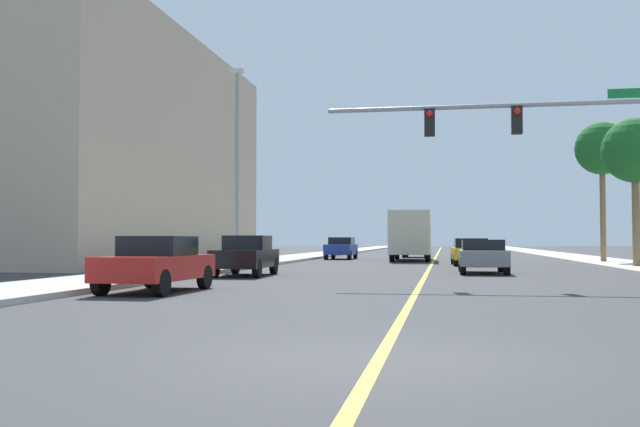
% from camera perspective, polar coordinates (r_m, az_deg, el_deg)
% --- Properties ---
extents(ground, '(192.00, 192.00, 0.00)m').
position_cam_1_polar(ground, '(49.92, 9.19, -3.60)').
color(ground, '#38383A').
extents(sidewalk_left, '(3.52, 168.00, 0.15)m').
position_cam_1_polar(sidewalk_left, '(50.97, -1.67, -3.51)').
color(sidewalk_left, '#B2ADA3').
rests_on(sidewalk_left, ground).
extents(sidewalk_right, '(3.52, 168.00, 0.15)m').
position_cam_1_polar(sidewalk_right, '(50.69, 20.11, -3.39)').
color(sidewalk_right, beige).
rests_on(sidewalk_right, ground).
extents(lane_marking_center, '(0.16, 144.00, 0.01)m').
position_cam_1_polar(lane_marking_center, '(49.92, 9.19, -3.59)').
color(lane_marking_center, yellow).
rests_on(lane_marking_center, ground).
extents(building_left_near, '(15.60, 26.81, 13.10)m').
position_cam_1_polar(building_left_near, '(45.41, -19.23, 4.62)').
color(building_left_near, tan).
rests_on(building_left_near, ground).
extents(traffic_signal_mast, '(11.19, 0.36, 5.69)m').
position_cam_1_polar(traffic_signal_mast, '(22.43, 19.89, 5.82)').
color(traffic_signal_mast, gray).
rests_on(traffic_signal_mast, sidewalk_right).
extents(street_lamp, '(0.56, 0.28, 8.75)m').
position_cam_1_polar(street_lamp, '(31.70, -6.68, 4.49)').
color(street_lamp, gray).
rests_on(street_lamp, sidewalk_left).
extents(palm_mid, '(2.90, 2.90, 6.63)m').
position_cam_1_polar(palm_mid, '(34.96, 23.93, 4.54)').
color(palm_mid, brown).
rests_on(palm_mid, sidewalk_right).
extents(palm_far, '(2.87, 2.87, 7.58)m').
position_cam_1_polar(palm_far, '(41.74, 21.67, 4.78)').
color(palm_far, brown).
rests_on(palm_far, sidewalk_right).
extents(car_yellow, '(1.96, 4.34, 1.39)m').
position_cam_1_polar(car_yellow, '(37.45, 11.96, -2.97)').
color(car_yellow, gold).
rests_on(car_yellow, ground).
extents(car_green, '(1.89, 3.85, 1.33)m').
position_cam_1_polar(car_green, '(53.43, 7.70, -2.75)').
color(car_green, '#196638').
rests_on(car_green, ground).
extents(car_gray, '(1.82, 4.06, 1.32)m').
position_cam_1_polar(car_gray, '(28.72, 12.91, -3.30)').
color(car_gray, slate).
rests_on(car_gray, ground).
extents(car_blue, '(1.83, 3.88, 1.48)m').
position_cam_1_polar(car_blue, '(48.23, 1.71, -2.76)').
color(car_blue, '#1E389E').
rests_on(car_blue, ground).
extents(car_black, '(1.84, 3.93, 1.47)m').
position_cam_1_polar(car_black, '(26.23, -5.95, -3.36)').
color(car_black, black).
rests_on(car_black, ground).
extents(car_red, '(1.87, 3.91, 1.41)m').
position_cam_1_polar(car_red, '(18.54, -12.97, -3.92)').
color(car_red, red).
rests_on(car_red, ground).
extents(delivery_truck, '(2.50, 8.31, 3.03)m').
position_cam_1_polar(delivery_truck, '(44.85, 7.30, -1.71)').
color(delivery_truck, red).
rests_on(delivery_truck, ground).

